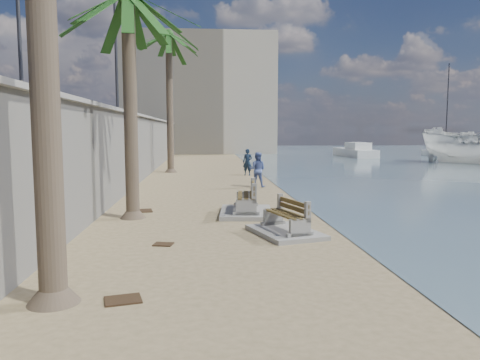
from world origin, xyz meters
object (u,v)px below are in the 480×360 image
palm_back (169,37)px  person_a (248,160)px  person_b (257,168)px  sailboat_west (445,152)px  yacht_far (355,153)px  bench_far (246,201)px  boat_cruiser (479,143)px  bench_near (286,220)px

palm_back → person_a: bearing=-27.1°
person_b → palm_back: bearing=-41.8°
sailboat_west → yacht_far: bearing=-166.8°
bench_far → sailboat_west: size_ratio=0.25×
sailboat_west → person_a: bearing=-137.7°
bench_far → person_a: 13.41m
person_a → boat_cruiser: boat_cruiser is taller
palm_back → person_a: palm_back is taller
yacht_far → bench_far: bearing=154.9°
palm_back → boat_cruiser: 26.38m
bench_far → sailboat_west: (26.09, 35.85, -0.12)m
bench_far → sailboat_west: bearing=54.0°
boat_cruiser → yacht_far: boat_cruiser is taller
bench_far → boat_cruiser: 30.33m
palm_back → yacht_far: bearing=43.7°
palm_back → person_a: 9.48m
person_a → yacht_far: 23.90m
person_a → person_b: size_ratio=0.99×
boat_cruiser → person_a: bearing=161.2°
bench_far → yacht_far: size_ratio=0.32×
yacht_far → person_a: bearing=144.9°
person_a → bench_near: bearing=-68.9°
boat_cruiser → sailboat_west: size_ratio=0.41×
bench_far → palm_back: 18.17m
person_a → yacht_far: size_ratio=0.23×
bench_near → palm_back: (-4.26, 18.87, 8.32)m
boat_cruiser → sailboat_west: 15.13m
palm_back → bench_far: bearing=-77.5°
bench_near → yacht_far: (13.90, 36.24, -0.04)m
bench_near → bench_far: size_ratio=0.96×
bench_near → boat_cruiser: 32.09m
bench_near → person_b: person_b is taller
person_a → sailboat_west: sailboat_west is taller
bench_near → boat_cruiser: bearing=50.2°
bench_far → sailboat_west: sailboat_west is taller
bench_far → person_b: 7.51m
bench_near → person_b: (0.48, 10.46, 0.55)m
bench_near → person_b: size_ratio=1.31×
bench_near → sailboat_west: bearing=56.9°
yacht_far → boat_cruiser: bearing=-151.5°
sailboat_west → bench_far: bearing=-126.0°
bench_far → palm_back: (-3.49, 15.81, 8.26)m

